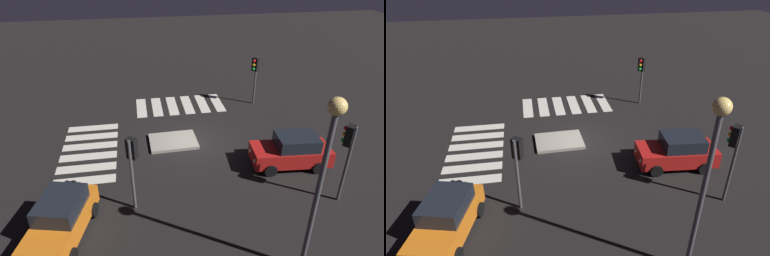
# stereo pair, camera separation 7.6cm
# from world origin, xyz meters

# --- Properties ---
(ground_plane) EXTENTS (80.00, 80.00, 0.00)m
(ground_plane) POSITION_xyz_m (0.00, 0.00, 0.00)
(ground_plane) COLOR black
(traffic_island) EXTENTS (2.93, 2.23, 0.18)m
(traffic_island) POSITION_xyz_m (1.15, -0.16, 0.09)
(traffic_island) COLOR gray
(traffic_island) RESTS_ON ground
(car_orange) EXTENTS (2.71, 4.43, 1.82)m
(car_orange) POSITION_xyz_m (6.55, 6.52, 0.89)
(car_orange) COLOR orange
(car_orange) RESTS_ON ground
(car_red) EXTENTS (4.36, 2.26, 1.85)m
(car_red) POSITION_xyz_m (-4.91, 3.29, 0.91)
(car_red) COLOR red
(car_red) RESTS_ON ground
(traffic_light_north) EXTENTS (0.54, 0.53, 3.63)m
(traffic_light_north) POSITION_xyz_m (3.50, 5.21, 2.75)
(traffic_light_north) COLOR #47474C
(traffic_light_north) RESTS_ON ground
(traffic_light_west) EXTENTS (0.54, 0.53, 3.97)m
(traffic_light_west) POSITION_xyz_m (-5.87, 6.30, 3.01)
(traffic_light_west) COLOR #47474C
(traffic_light_west) RESTS_ON ground
(traffic_light_south) EXTENTS (0.53, 0.54, 3.60)m
(traffic_light_south) POSITION_xyz_m (-5.47, -4.81, 2.73)
(traffic_light_south) COLOR #47474C
(traffic_light_south) RESTS_ON ground
(street_lamp) EXTENTS (0.56, 0.56, 7.03)m
(street_lamp) POSITION_xyz_m (-2.51, 9.74, 4.85)
(street_lamp) COLOR #47474C
(street_lamp) RESTS_ON ground
(crosswalk_near) EXTENTS (6.45, 3.20, 0.02)m
(crosswalk_near) POSITION_xyz_m (-0.00, -5.46, 0.01)
(crosswalk_near) COLOR silver
(crosswalk_near) RESTS_ON ground
(crosswalk_side) EXTENTS (3.20, 6.45, 0.02)m
(crosswalk_side) POSITION_xyz_m (6.15, -0.00, 0.01)
(crosswalk_side) COLOR silver
(crosswalk_side) RESTS_ON ground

